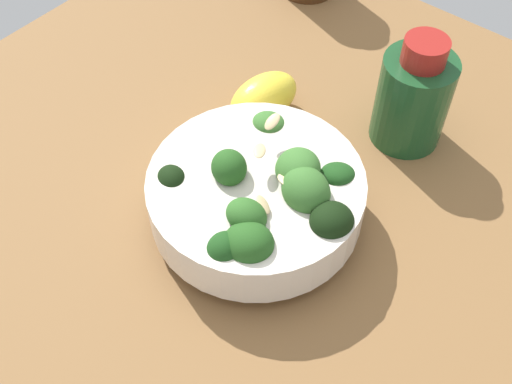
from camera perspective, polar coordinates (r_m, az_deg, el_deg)
ground_plane at (r=62.59cm, az=-0.89°, el=1.23°), size 68.72×68.72×3.90cm
bowl_of_broccoli at (r=53.77cm, az=0.30°, el=-0.34°), size 18.98×18.58×8.85cm
lemon_wedge at (r=64.24cm, az=0.71°, el=8.50°), size 6.07×8.58×4.74cm
bottle_tall at (r=62.13cm, az=14.03°, el=8.34°), size 7.01×7.01×11.66cm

